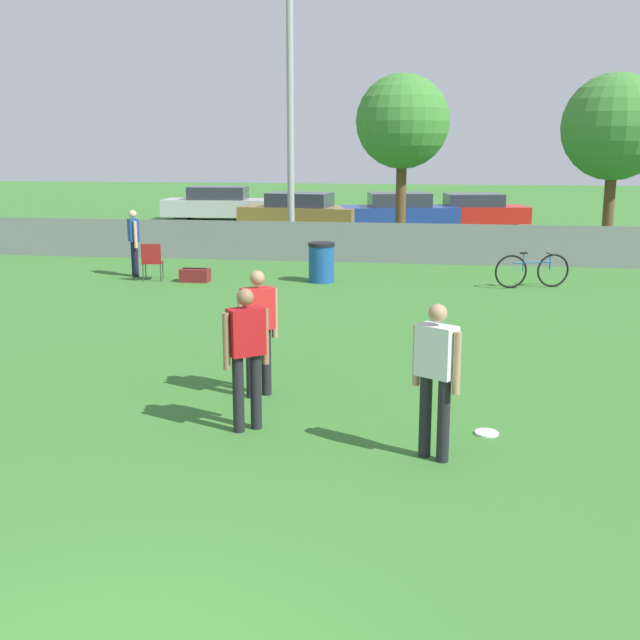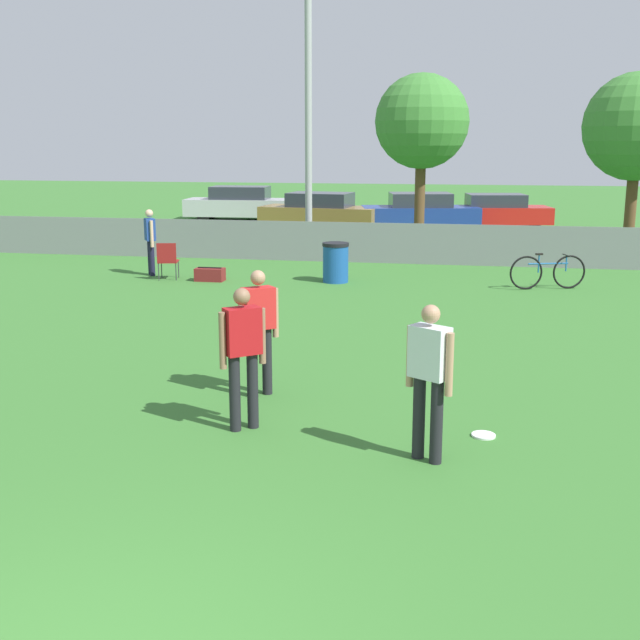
{
  "view_description": "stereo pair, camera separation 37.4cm",
  "coord_description": "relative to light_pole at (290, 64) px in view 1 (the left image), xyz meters",
  "views": [
    {
      "loc": [
        1.94,
        -3.79,
        3.26
      ],
      "look_at": [
        0.48,
        5.99,
        1.05
      ],
      "focal_mm": 45.0,
      "sensor_mm": 36.0,
      "label": 1
    },
    {
      "loc": [
        2.31,
        -3.73,
        3.26
      ],
      "look_at": [
        0.48,
        5.99,
        1.05
      ],
      "focal_mm": 45.0,
      "sensor_mm": 36.0,
      "label": 2
    }
  ],
  "objects": [
    {
      "name": "light_pole",
      "position": [
        0.0,
        0.0,
        0.0
      ],
      "size": [
        0.9,
        0.36,
        9.25
      ],
      "color": "#9E9EA3",
      "rests_on": "ground_plane"
    },
    {
      "name": "spectator_in_blue",
      "position": [
        -3.09,
        -4.47,
        -4.46
      ],
      "size": [
        0.39,
        0.47,
        1.63
      ],
      "rotation": [
        0.0,
        0.0,
        2.14
      ],
      "color": "#191933",
      "rests_on": "ground_plane"
    },
    {
      "name": "player_receiver_white",
      "position": [
        4.32,
        -15.17,
        -4.44
      ],
      "size": [
        0.49,
        0.4,
        1.66
      ],
      "rotation": [
        0.0,
        0.0,
        -0.56
      ],
      "color": "black",
      "rests_on": "ground_plane"
    },
    {
      "name": "player_defender_red",
      "position": [
        2.04,
        -13.35,
        -4.44
      ],
      "size": [
        0.45,
        0.43,
        1.66
      ],
      "rotation": [
        0.0,
        0.0,
        0.69
      ],
      "color": "black",
      "rests_on": "ground_plane"
    },
    {
      "name": "parked_car_blue",
      "position": [
        2.79,
        7.27,
        -4.72
      ],
      "size": [
        4.58,
        2.63,
        1.38
      ],
      "rotation": [
        0.0,
        0.0,
        0.21
      ],
      "color": "black",
      "rests_on": "ground_plane"
    },
    {
      "name": "tree_near_pole",
      "position": [
        3.09,
        2.1,
        -1.57
      ],
      "size": [
        2.87,
        2.87,
        5.29
      ],
      "color": "brown",
      "rests_on": "ground_plane"
    },
    {
      "name": "parked_car_silver",
      "position": [
        -4.95,
        9.86,
        -4.72
      ],
      "size": [
        4.68,
        1.96,
        1.41
      ],
      "rotation": [
        0.0,
        0.0,
        0.06
      ],
      "color": "black",
      "rests_on": "ground_plane"
    },
    {
      "name": "folding_chair_sideline",
      "position": [
        -2.45,
        -5.02,
        -4.89
      ],
      "size": [
        0.55,
        0.55,
        0.9
      ],
      "rotation": [
        0.0,
        0.0,
        3.35
      ],
      "color": "#333338",
      "rests_on": "ground_plane"
    },
    {
      "name": "bicycle_sideline",
      "position": [
        6.43,
        -4.64,
        -5.0
      ],
      "size": [
        1.7,
        0.63,
        0.82
      ],
      "rotation": [
        0.0,
        0.0,
        0.31
      ],
      "color": "black",
      "rests_on": "ground_plane"
    },
    {
      "name": "player_thrower_red",
      "position": [
        2.19,
        -14.62,
        -4.44
      ],
      "size": [
        0.46,
        0.42,
        1.66
      ],
      "rotation": [
        0.0,
        0.0,
        0.67
      ],
      "color": "black",
      "rests_on": "ground_plane"
    },
    {
      "name": "fence_backline",
      "position": [
        2.36,
        -1.37,
        -4.85
      ],
      "size": [
        28.0,
        0.07,
        1.21
      ],
      "color": "gray",
      "rests_on": "ground_plane"
    },
    {
      "name": "trash_bin",
      "position": [
        1.58,
        -4.61,
        -4.93
      ],
      "size": [
        0.63,
        0.63,
        0.94
      ],
      "color": "#194C99",
      "rests_on": "ground_plane"
    },
    {
      "name": "gear_bag_sideline",
      "position": [
        -1.4,
        -5.0,
        -5.24
      ],
      "size": [
        0.68,
        0.37,
        0.33
      ],
      "color": "maroon",
      "rests_on": "ground_plane"
    },
    {
      "name": "tree_far_right",
      "position": [
        9.24,
        1.65,
        -1.75
      ],
      "size": [
        3.07,
        3.07,
        5.21
      ],
      "color": "brown",
      "rests_on": "ground_plane"
    },
    {
      "name": "frisbee_disc",
      "position": [
        4.92,
        -14.35,
        -5.38
      ],
      "size": [
        0.27,
        0.27,
        0.03
      ],
      "color": "white",
      "rests_on": "ground_plane"
    },
    {
      "name": "parked_car_tan",
      "position": [
        -0.91,
        6.68,
        -4.73
      ],
      "size": [
        4.6,
        2.29,
        1.39
      ],
      "rotation": [
        0.0,
        0.0,
        -0.13
      ],
      "color": "black",
      "rests_on": "ground_plane"
    },
    {
      "name": "parked_car_red",
      "position": [
        5.58,
        8.42,
        -4.76
      ],
      "size": [
        4.33,
        2.39,
        1.3
      ],
      "rotation": [
        0.0,
        0.0,
        0.18
      ],
      "color": "black",
      "rests_on": "ground_plane"
    }
  ]
}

